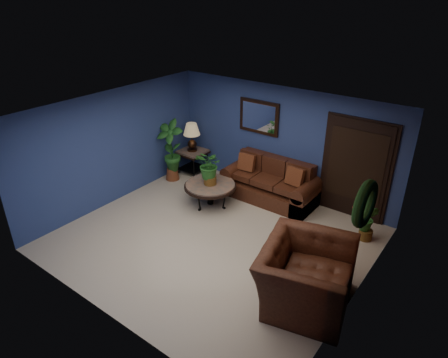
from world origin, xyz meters
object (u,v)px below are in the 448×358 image
Objects in this scene: sofa at (271,185)px; armchair at (306,276)px; coffee_table at (210,186)px; end_table at (193,156)px; side_chair at (301,187)px; table_lamp at (192,134)px.

armchair is (2.12, -2.55, 0.17)m from sofa.
end_table reaches higher than coffee_table.
side_chair is 2.93m from armchair.
armchair is (1.40, -2.58, 0.01)m from side_chair.
armchair is at bearing -50.23° from sofa.
sofa reaches higher than end_table.
sofa is 3.05× the size of table_lamp.
side_chair is (3.05, 0.06, -0.58)m from table_lamp.
coffee_table is 1.98m from side_chair.
end_table is at bearing 143.96° from coffee_table.
coffee_table is 0.77× the size of armchair.
coffee_table is 1.36× the size of side_chair.
coffee_table is (-0.94, -1.04, 0.12)m from sofa.
armchair reaches higher than coffee_table.
side_chair is at bearing 15.46° from armchair.
side_chair is 0.57× the size of armchair.
end_table is (-2.33, -0.03, 0.15)m from sofa.
armchair reaches higher than sofa.
table_lamp is (-0.00, 0.00, 0.59)m from end_table.
table_lamp reaches higher than armchair.
table_lamp is (-2.33, -0.03, 0.75)m from sofa.
sofa is 1.85× the size of coffee_table.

